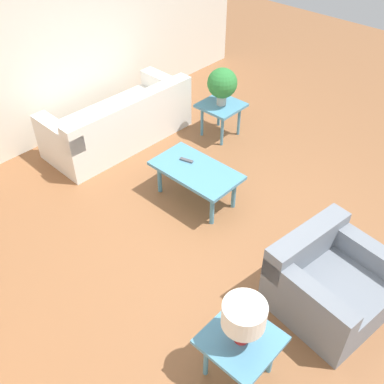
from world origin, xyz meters
TOP-DOWN VIEW (x-y plane):
  - ground_plane at (0.00, 0.00)m, footprint 14.00×14.00m
  - wall_right at (3.06, 0.00)m, footprint 0.12×7.20m
  - sofa at (2.25, -0.46)m, footprint 0.90×2.02m
  - armchair at (-1.20, 0.03)m, footprint 1.01×1.05m
  - coffee_table at (0.67, -0.25)m, footprint 1.01×0.57m
  - side_table_plant at (1.36, -1.52)m, footprint 0.54×0.54m
  - side_table_lamp at (-1.04, 1.12)m, footprint 0.54×0.54m
  - potted_plant at (1.36, -1.52)m, footprint 0.40×0.40m
  - table_lamp at (-1.04, 1.12)m, footprint 0.32×0.32m
  - remote_control at (0.85, -0.29)m, footprint 0.16×0.08m

SIDE VIEW (x-z plane):
  - ground_plane at x=0.00m, z-range 0.00..0.00m
  - armchair at x=-1.20m, z-range -0.07..0.63m
  - sofa at x=2.25m, z-range -0.08..0.66m
  - coffee_table at x=0.67m, z-range 0.17..0.60m
  - side_table_plant at x=1.36m, z-range 0.17..0.65m
  - side_table_lamp at x=-1.04m, z-range 0.17..0.65m
  - remote_control at x=0.85m, z-range 0.44..0.46m
  - table_lamp at x=-1.04m, z-range 0.56..0.96m
  - potted_plant at x=1.36m, z-range 0.53..1.04m
  - wall_right at x=3.06m, z-range 0.00..2.70m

